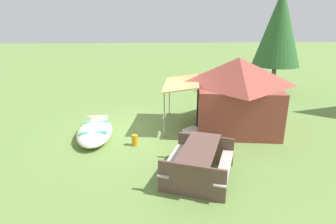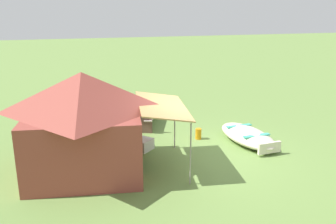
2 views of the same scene
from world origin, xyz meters
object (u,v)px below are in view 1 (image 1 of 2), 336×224
canvas_cabin_tent (236,92)px  pine_tree_far_center (279,27)px  picnic_table (199,159)px  fuel_can (135,140)px  cooler_box (192,134)px  beached_rowboat (95,131)px

canvas_cabin_tent → pine_tree_far_center: pine_tree_far_center is taller
picnic_table → fuel_can: bearing=-140.1°
cooler_box → pine_tree_far_center: bearing=137.8°
picnic_table → pine_tree_far_center: size_ratio=0.43×
beached_rowboat → canvas_cabin_tent: 4.86m
picnic_table → pine_tree_far_center: bearing=146.6°
pine_tree_far_center → beached_rowboat: bearing=-57.1°
picnic_table → beached_rowboat: bearing=-131.7°
beached_rowboat → picnic_table: size_ratio=1.10×
picnic_table → fuel_can: 2.53m
cooler_box → fuel_can: size_ratio=1.52×
canvas_cabin_tent → picnic_table: canvas_cabin_tent is taller
fuel_can → pine_tree_far_center: bearing=131.0°
beached_rowboat → cooler_box: bearing=85.2°
cooler_box → picnic_table: bearing=-4.6°
canvas_cabin_tent → fuel_can: 3.80m
beached_rowboat → canvas_cabin_tent: size_ratio=0.58×
beached_rowboat → fuel_can: size_ratio=7.35×
canvas_cabin_tent → pine_tree_far_center: (-4.61, 3.34, 2.01)m
canvas_cabin_tent → cooler_box: bearing=-61.9°
picnic_table → cooler_box: 2.37m
cooler_box → fuel_can: (0.41, -1.80, 0.01)m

